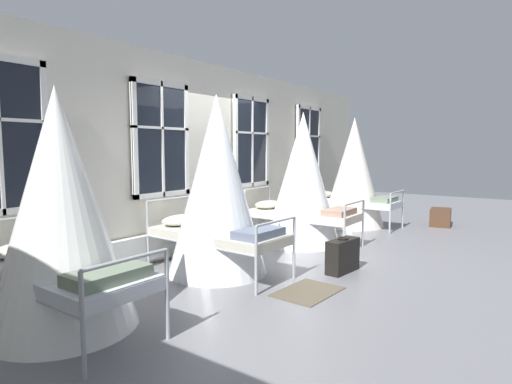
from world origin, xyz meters
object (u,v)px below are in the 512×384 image
object	(u,v)px
cot_fourth	(353,174)
travel_trunk	(441,217)
cot_third	(303,181)
suitcase_dark	(343,256)
cot_first	(60,213)
cot_second	(217,188)

from	to	relation	value
cot_fourth	travel_trunk	xyz separation A→B (m)	(1.11, -1.53, -0.93)
cot_third	suitcase_dark	world-z (taller)	cot_third
cot_first	suitcase_dark	size ratio (longest dim) A/B	3.78
cot_second	cot_fourth	distance (m)	4.32
cot_second	cot_fourth	xyz separation A→B (m)	(4.32, -0.05, -0.02)
cot_second	suitcase_dark	xyz separation A→B (m)	(0.98, -1.33, -0.90)
cot_first	cot_third	distance (m)	4.30
suitcase_dark	cot_third	bearing A→B (deg)	53.16
cot_third	cot_fourth	world-z (taller)	cot_fourth
cot_second	cot_third	world-z (taller)	cot_second
cot_first	cot_second	world-z (taller)	cot_second
cot_second	cot_fourth	world-z (taller)	cot_second
cot_third	suitcase_dark	size ratio (longest dim) A/B	3.90
cot_first	travel_trunk	world-z (taller)	cot_first
travel_trunk	cot_third	bearing A→B (deg)	154.83
cot_third	cot_fourth	size ratio (longest dim) A/B	0.98
cot_second	cot_fourth	bearing A→B (deg)	-89.01
cot_first	travel_trunk	xyz separation A→B (m)	(7.57, -1.56, -0.88)
cot_third	travel_trunk	distance (m)	3.72
cot_second	travel_trunk	distance (m)	5.73
cot_fourth	cot_first	bearing A→B (deg)	90.41
cot_first	cot_fourth	world-z (taller)	cot_fourth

